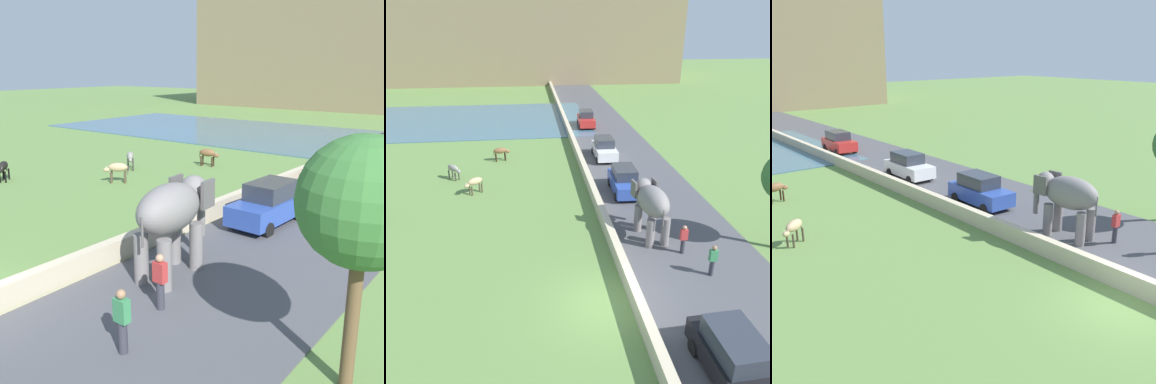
# 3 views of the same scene
# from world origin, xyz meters

# --- Properties ---
(road_surface) EXTENTS (7.00, 120.00, 0.06)m
(road_surface) POSITION_xyz_m (5.00, 20.00, 0.03)
(road_surface) COLOR #4C4C51
(road_surface) RESTS_ON ground
(barrier_wall) EXTENTS (0.40, 110.00, 0.78)m
(barrier_wall) POSITION_xyz_m (1.20, 18.00, 0.39)
(barrier_wall) COLOR beige
(barrier_wall) RESTS_ON ground
(lake) EXTENTS (36.00, 18.00, 0.08)m
(lake) POSITION_xyz_m (-14.00, 34.64, 0.04)
(lake) COLOR #426B84
(lake) RESTS_ON ground
(elephant) EXTENTS (1.68, 3.54, 2.99)m
(elephant) POSITION_xyz_m (3.40, 5.29, 2.04)
(elephant) COLOR slate
(elephant) RESTS_ON ground
(person_beside_elephant) EXTENTS (0.36, 0.22, 1.63)m
(person_beside_elephant) POSITION_xyz_m (4.57, 3.34, 0.87)
(person_beside_elephant) COLOR #33333D
(person_beside_elephant) RESTS_ON ground
(person_trailing) EXTENTS (0.36, 0.22, 1.63)m
(person_trailing) POSITION_xyz_m (5.20, 1.36, 0.87)
(person_trailing) COLOR #33333D
(person_trailing) RESTS_ON ground
(car_blue) EXTENTS (1.89, 4.05, 1.80)m
(car_blue) POSITION_xyz_m (3.43, 11.36, 0.90)
(car_blue) COLOR #2D4CA8
(car_blue) RESTS_ON ground
(car_white) EXTENTS (1.84, 4.02, 1.80)m
(car_white) POSITION_xyz_m (3.43, 18.81, 0.90)
(car_white) COLOR white
(car_white) RESTS_ON ground
(cow_tan) EXTENTS (1.30, 1.12, 1.15)m
(cow_tan) POSITION_xyz_m (-6.76, 12.43, 0.84)
(cow_tan) COLOR tan
(cow_tan) RESTS_ON ground
(cow_grey) EXTENTS (1.22, 1.21, 1.15)m
(cow_grey) POSITION_xyz_m (-8.61, 15.30, 0.84)
(cow_grey) COLOR gray
(cow_grey) RESTS_ON ground
(cow_black) EXTENTS (1.22, 1.22, 1.15)m
(cow_black) POSITION_xyz_m (-12.13, 8.69, 0.84)
(cow_black) COLOR black
(cow_black) RESTS_ON ground
(cow_brown) EXTENTS (1.42, 0.68, 1.15)m
(cow_brown) POSITION_xyz_m (-5.36, 19.23, 0.84)
(cow_brown) COLOR brown
(cow_brown) RESTS_ON ground
(tree_near) EXTENTS (2.51, 2.51, 5.21)m
(tree_near) POSITION_xyz_m (9.57, 3.37, 3.91)
(tree_near) COLOR brown
(tree_near) RESTS_ON ground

